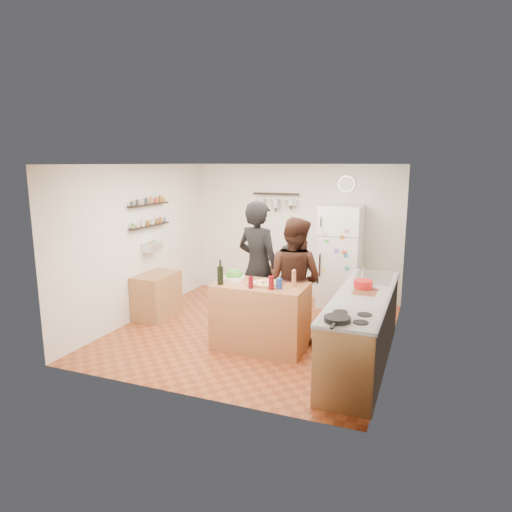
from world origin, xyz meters
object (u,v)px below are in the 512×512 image
at_px(pepper_mill, 294,280).
at_px(salt_canister, 279,284).
at_px(prep_island, 261,316).
at_px(salad_bowl, 234,278).
at_px(skillet, 337,319).
at_px(person_left, 258,267).
at_px(red_bowl, 363,284).
at_px(fridge, 340,256).
at_px(wine_bottle, 220,275).
at_px(wall_clock, 346,184).
at_px(person_back, 294,276).
at_px(side_table, 157,295).
at_px(counter_run, 362,330).
at_px(person_center, 294,279).

distance_m(pepper_mill, salt_canister, 0.23).
distance_m(prep_island, salad_bowl, 0.64).
height_order(prep_island, skillet, skillet).
xyz_separation_m(person_left, red_bowl, (1.59, -0.31, -0.02)).
xyz_separation_m(person_left, skillet, (1.54, -1.71, -0.05)).
bearing_deg(fridge, person_left, -117.27).
bearing_deg(prep_island, wine_bottle, -156.25).
xyz_separation_m(wine_bottle, pepper_mill, (0.95, 0.27, -0.03)).
bearing_deg(pepper_mill, person_left, 143.49).
xyz_separation_m(salt_canister, wall_clock, (0.32, 2.75, 1.17)).
distance_m(salad_bowl, salt_canister, 0.74).
xyz_separation_m(person_back, side_table, (-2.22, -0.46, -0.43)).
height_order(prep_island, wine_bottle, wine_bottle).
relative_size(prep_island, counter_run, 0.48).
bearing_deg(red_bowl, prep_island, -168.54).
height_order(fridge, wall_clock, wall_clock).
relative_size(skillet, wall_clock, 0.92).
xyz_separation_m(wine_bottle, skillet, (1.77, -0.91, -0.09)).
bearing_deg(counter_run, salt_canister, -173.72).
xyz_separation_m(person_center, person_back, (-0.17, 0.54, -0.09)).
distance_m(pepper_mill, side_table, 2.65).
distance_m(prep_island, fridge, 2.42).
height_order(pepper_mill, salt_canister, pepper_mill).
bearing_deg(person_center, salad_bowl, 46.85).
distance_m(wine_bottle, wall_clock, 3.26).
bearing_deg(fridge, side_table, -147.38).
xyz_separation_m(salt_canister, red_bowl, (1.02, 0.39, -0.00)).
distance_m(person_left, person_back, 0.65).
bearing_deg(red_bowl, counter_run, -79.52).
bearing_deg(counter_run, person_left, 160.51).
bearing_deg(red_bowl, person_back, 146.78).
relative_size(wine_bottle, counter_run, 0.09).
relative_size(person_center, person_back, 1.11).
bearing_deg(person_left, skillet, 149.42).
bearing_deg(salad_bowl, red_bowl, 7.14).
height_order(wine_bottle, side_table, wine_bottle).
bearing_deg(person_left, prep_island, 131.93).
height_order(person_left, person_center, person_left).
bearing_deg(fridge, salt_canister, -97.64).
bearing_deg(skillet, side_table, 152.90).
relative_size(person_left, person_back, 1.25).
xyz_separation_m(pepper_mill, person_back, (-0.30, 0.99, -0.20)).
distance_m(pepper_mill, fridge, 2.26).
xyz_separation_m(prep_island, salad_bowl, (-0.42, 0.05, 0.48)).
relative_size(counter_run, red_bowl, 10.65).
distance_m(salt_canister, skillet, 1.41).
height_order(person_back, red_bowl, person_back).
bearing_deg(person_center, wine_bottle, 56.91).
distance_m(pepper_mill, person_center, 0.48).
relative_size(pepper_mill, person_center, 0.10).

